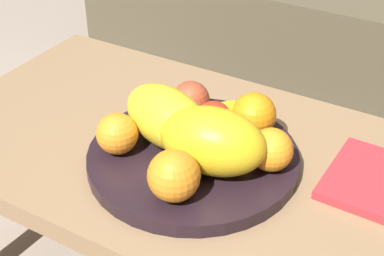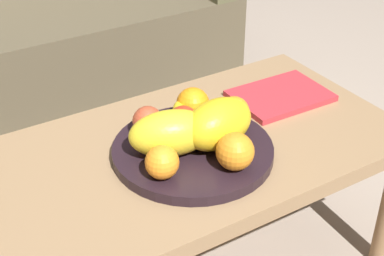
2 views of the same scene
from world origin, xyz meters
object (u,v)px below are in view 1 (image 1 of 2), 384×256
at_px(orange_right, 174,176).
at_px(orange_front, 254,115).
at_px(coffee_table, 203,174).
at_px(banana_bunch, 203,122).
at_px(melon_large_front, 213,141).
at_px(orange_left, 271,150).
at_px(apple_front, 191,100).
at_px(fruit_bowl, 192,157).
at_px(apple_left, 213,121).
at_px(melon_smaller_beside, 167,117).
at_px(orange_back, 117,134).

bearing_deg(orange_right, orange_front, 81.91).
relative_size(coffee_table, banana_bunch, 6.76).
xyz_separation_m(melon_large_front, orange_left, (0.08, 0.05, -0.02)).
distance_m(orange_right, apple_front, 0.24).
distance_m(coffee_table, fruit_bowl, 0.07).
bearing_deg(banana_bunch, fruit_bowl, -79.46).
xyz_separation_m(coffee_table, apple_left, (0.01, 0.02, 0.11)).
xyz_separation_m(coffee_table, banana_bunch, (-0.01, 0.02, 0.10)).
distance_m(melon_large_front, melon_smaller_beside, 0.11).
bearing_deg(fruit_bowl, coffee_table, 86.91).
height_order(melon_large_front, apple_left, melon_large_front).
xyz_separation_m(melon_large_front, orange_back, (-0.16, -0.04, -0.02)).
distance_m(orange_left, banana_bunch, 0.15).
bearing_deg(apple_front, apple_left, -31.16).
bearing_deg(orange_right, melon_smaller_beside, 126.04).
height_order(orange_front, banana_bunch, orange_front).
bearing_deg(melon_large_front, apple_front, 132.55).
relative_size(orange_right, apple_left, 1.15).
bearing_deg(melon_smaller_beside, orange_back, -131.88).
xyz_separation_m(orange_front, banana_bunch, (-0.08, -0.05, -0.01)).
xyz_separation_m(orange_front, apple_left, (-0.06, -0.05, -0.00)).
bearing_deg(apple_front, orange_back, -107.92).
relative_size(fruit_bowl, orange_left, 5.03).
xyz_separation_m(coffee_table, melon_large_front, (0.05, -0.06, 0.13)).
relative_size(fruit_bowl, melon_large_front, 2.07).
distance_m(melon_large_front, orange_left, 0.10).
height_order(fruit_bowl, apple_front, apple_front).
height_order(coffee_table, orange_front, orange_front).
distance_m(melon_smaller_beside, orange_front, 0.16).
distance_m(orange_front, orange_back, 0.24).
bearing_deg(fruit_bowl, banana_bunch, 100.54).
distance_m(coffee_table, melon_large_front, 0.15).
xyz_separation_m(orange_left, apple_front, (-0.19, 0.07, -0.00)).
bearing_deg(banana_bunch, melon_large_front, -52.30).
bearing_deg(coffee_table, orange_back, -138.56).
relative_size(fruit_bowl, orange_right, 4.44).
distance_m(coffee_table, orange_back, 0.19).
bearing_deg(apple_left, orange_back, -136.10).
bearing_deg(orange_back, orange_left, 19.96).
xyz_separation_m(orange_left, orange_back, (-0.25, -0.09, -0.00)).
height_order(melon_large_front, banana_bunch, melon_large_front).
relative_size(melon_large_front, orange_left, 2.43).
relative_size(melon_large_front, melon_smaller_beside, 0.95).
bearing_deg(melon_large_front, orange_back, -166.95).
relative_size(orange_left, orange_back, 1.01).
relative_size(orange_left, apple_front, 1.03).
bearing_deg(melon_large_front, melon_smaller_beside, 164.78).
xyz_separation_m(orange_left, apple_left, (-0.12, 0.03, -0.00)).
height_order(coffee_table, orange_left, orange_left).
relative_size(orange_front, orange_back, 1.12).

